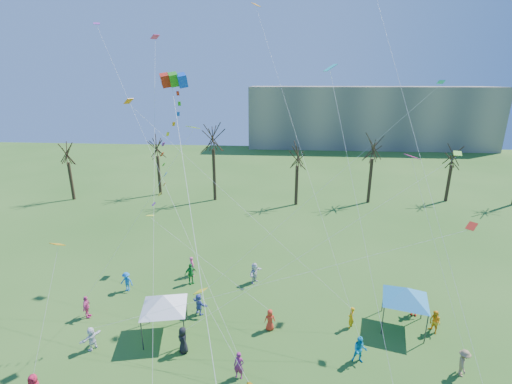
# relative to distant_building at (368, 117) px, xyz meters

# --- Properties ---
(distant_building) EXTENTS (60.00, 14.00, 15.00)m
(distant_building) POSITION_rel_distant_building_xyz_m (0.00, 0.00, 0.00)
(distant_building) COLOR gray
(distant_building) RESTS_ON ground
(bare_tree_row) EXTENTS (67.40, 8.39, 11.56)m
(bare_tree_row) POSITION_rel_distant_building_xyz_m (-19.42, -45.86, -0.46)
(bare_tree_row) COLOR black
(bare_tree_row) RESTS_ON ground
(big_box_kite) EXTENTS (3.89, 8.17, 20.75)m
(big_box_kite) POSITION_rel_distant_building_xyz_m (-28.15, -72.43, 4.59)
(big_box_kite) COLOR red
(big_box_kite) RESTS_ON ground
(canopy_tent_white) EXTENTS (3.97, 3.97, 3.05)m
(canopy_tent_white) POSITION_rel_distant_building_xyz_m (-28.57, -74.84, -4.92)
(canopy_tent_white) COLOR #3F3F44
(canopy_tent_white) RESTS_ON ground
(canopy_tent_blue) EXTENTS (3.98, 3.98, 3.09)m
(canopy_tent_blue) POSITION_rel_distant_building_xyz_m (-12.36, -72.64, -4.88)
(canopy_tent_blue) COLOR #3F3F44
(canopy_tent_blue) RESTS_ON ground
(festival_crowd) EXTENTS (25.43, 14.70, 1.86)m
(festival_crowd) POSITION_rel_distant_building_xyz_m (-22.60, -74.51, -6.64)
(festival_crowd) COLOR red
(festival_crowd) RESTS_ON ground
(small_kites_aloft) EXTENTS (28.85, 19.17, 33.28)m
(small_kites_aloft) POSITION_rel_distant_building_xyz_m (-22.81, -69.99, 5.56)
(small_kites_aloft) COLOR orange
(small_kites_aloft) RESTS_ON ground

